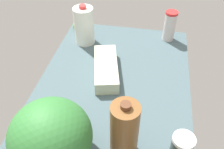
# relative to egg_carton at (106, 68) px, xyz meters

# --- Properties ---
(countertop) EXTENTS (1.20, 0.76, 0.03)m
(countertop) POSITION_rel_egg_carton_xyz_m (0.12, 0.05, -0.05)
(countertop) COLOR #42575D
(countertop) RESTS_ON ground
(egg_carton) EXTENTS (0.34, 0.19, 0.07)m
(egg_carton) POSITION_rel_egg_carton_xyz_m (0.00, 0.00, 0.00)
(egg_carton) COLOR beige
(egg_carton) RESTS_ON countertop
(milk_jug) EXTENTS (0.12, 0.12, 0.24)m
(milk_jug) POSITION_rel_egg_carton_xyz_m (-0.27, -0.18, 0.08)
(milk_jug) COLOR white
(milk_jug) RESTS_ON countertop
(tumbler_cup) EXTENTS (0.07, 0.07, 0.19)m
(tumbler_cup) POSITION_rel_egg_carton_xyz_m (-0.39, 0.32, 0.06)
(tumbler_cup) COLOR silver
(tumbler_cup) RESTS_ON countertop
(chocolate_milk_jug) EXTENTS (0.10, 0.10, 0.27)m
(chocolate_milk_jug) POSITION_rel_egg_carton_xyz_m (0.44, 0.16, 0.09)
(chocolate_milk_jug) COLOR brown
(chocolate_milk_jug) RESTS_ON countertop
(watermelon) EXTENTS (0.30, 0.30, 0.26)m
(watermelon) POSITION_rel_egg_carton_xyz_m (0.51, -0.09, 0.09)
(watermelon) COLOR #2F7232
(watermelon) RESTS_ON countertop
(lime_beside_bowl) EXTENTS (0.06, 0.06, 0.06)m
(lime_beside_bowl) POSITION_rel_egg_carton_xyz_m (-0.40, -0.27, -0.01)
(lime_beside_bowl) COLOR #68B73A
(lime_beside_bowl) RESTS_ON countertop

